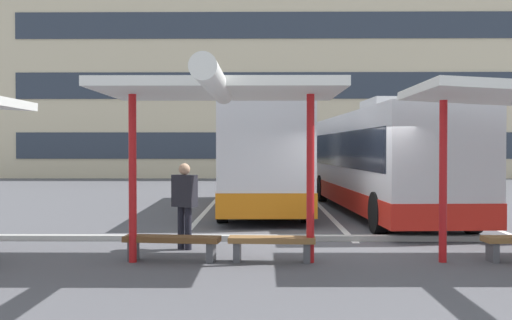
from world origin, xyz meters
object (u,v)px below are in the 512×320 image
bench_2 (172,242)px  waiting_passenger_1 (185,199)px  coach_bus_0 (261,158)px  bench_3 (272,243)px  waiting_shelter_1 (220,92)px  coach_bus_1 (380,162)px

bench_2 → waiting_passenger_1: waiting_passenger_1 is taller
coach_bus_0 → waiting_passenger_1: (-1.52, -8.35, -0.70)m
bench_2 → bench_3: (1.80, -0.07, -0.01)m
bench_2 → bench_3: same height
waiting_shelter_1 → bench_3: 2.84m
coach_bus_0 → coach_bus_1: (3.71, -1.36, -0.11)m
coach_bus_1 → bench_3: coach_bus_1 is taller
bench_2 → waiting_passenger_1: size_ratio=1.02×
coach_bus_1 → bench_3: (-3.49, -8.36, -1.27)m
coach_bus_0 → bench_3: coach_bus_0 is taller
waiting_shelter_1 → waiting_passenger_1: size_ratio=2.88×
coach_bus_1 → waiting_passenger_1: size_ratio=7.21×
waiting_shelter_1 → bench_2: (-0.90, 0.39, -2.66)m
coach_bus_0 → waiting_shelter_1: 10.14m
bench_2 → bench_3: 1.80m
waiting_shelter_1 → coach_bus_1: bearing=63.2°
coach_bus_0 → coach_bus_1: bearing=-20.1°
waiting_shelter_1 → bench_2: 2.84m
coach_bus_1 → bench_2: (-5.29, -8.28, -1.27)m
bench_3 → waiting_passenger_1: (-1.73, 1.37, 0.68)m
coach_bus_0 → waiting_passenger_1: coach_bus_0 is taller
waiting_shelter_1 → waiting_passenger_1: bearing=116.3°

